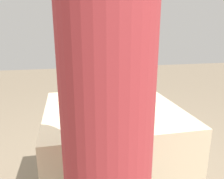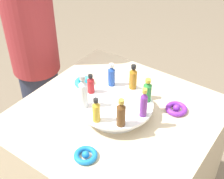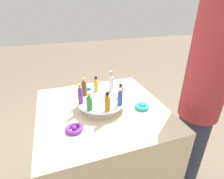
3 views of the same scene
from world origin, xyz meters
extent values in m
cube|color=beige|center=(0.00, 0.00, 0.38)|extent=(0.81, 0.81, 0.76)
cylinder|color=white|center=(0.00, 0.00, 0.76)|extent=(0.24, 0.24, 0.01)
cylinder|color=white|center=(0.00, 0.00, 0.79)|extent=(0.12, 0.12, 0.04)
cylinder|color=white|center=(0.00, 0.00, 0.82)|extent=(0.31, 0.31, 0.01)
cylinder|color=gold|center=(0.00, 0.13, 0.86)|extent=(0.03, 0.03, 0.08)
cone|color=gold|center=(0.00, 0.13, 0.91)|extent=(0.03, 0.03, 0.02)
cylinder|color=black|center=(0.00, 0.13, 0.92)|extent=(0.02, 0.02, 0.01)
cylinder|color=brown|center=(-0.09, 0.09, 0.86)|extent=(0.03, 0.03, 0.09)
cone|color=brown|center=(-0.09, 0.09, 0.92)|extent=(0.03, 0.03, 0.02)
cylinder|color=#B79338|center=(-0.09, 0.09, 0.93)|extent=(0.02, 0.02, 0.02)
cylinder|color=#702D93|center=(-0.13, 0.00, 0.87)|extent=(0.03, 0.03, 0.09)
cone|color=#702D93|center=(-0.13, 0.00, 0.92)|extent=(0.03, 0.03, 0.02)
cylinder|color=gold|center=(-0.13, 0.00, 0.94)|extent=(0.02, 0.02, 0.02)
cylinder|color=#288438|center=(-0.09, -0.09, 0.86)|extent=(0.03, 0.03, 0.08)
cone|color=#288438|center=(-0.09, -0.09, 0.91)|extent=(0.03, 0.03, 0.02)
cylinder|color=gold|center=(-0.09, -0.09, 0.92)|extent=(0.02, 0.02, 0.01)
cylinder|color=#AD6B19|center=(0.00, -0.13, 0.86)|extent=(0.03, 0.03, 0.08)
cone|color=#AD6B19|center=(0.00, -0.13, 0.91)|extent=(0.03, 0.03, 0.02)
cylinder|color=black|center=(0.00, -0.13, 0.93)|extent=(0.02, 0.02, 0.02)
cylinder|color=#234CAD|center=(0.09, -0.09, 0.86)|extent=(0.03, 0.03, 0.08)
cone|color=#234CAD|center=(0.09, -0.09, 0.91)|extent=(0.03, 0.03, 0.02)
cylinder|color=silver|center=(0.09, -0.09, 0.92)|extent=(0.02, 0.02, 0.01)
cylinder|color=#B21E23|center=(0.13, 0.00, 0.85)|extent=(0.03, 0.03, 0.06)
cone|color=#B21E23|center=(0.13, 0.00, 0.89)|extent=(0.03, 0.03, 0.01)
cylinder|color=black|center=(0.13, 0.00, 0.90)|extent=(0.02, 0.02, 0.01)
cylinder|color=silver|center=(0.09, 0.09, 0.87)|extent=(0.03, 0.03, 0.11)
cone|color=silver|center=(0.09, 0.09, 0.94)|extent=(0.03, 0.03, 0.02)
cylinder|color=#B2B2B7|center=(0.09, 0.09, 0.96)|extent=(0.02, 0.02, 0.02)
torus|color=blue|center=(-0.05, 0.26, 0.77)|extent=(0.09, 0.09, 0.02)
sphere|color=blue|center=(-0.05, 0.26, 0.77)|extent=(0.03, 0.03, 0.03)
torus|color=purple|center=(-0.20, -0.17, 0.77)|extent=(0.09, 0.09, 0.02)
sphere|color=purple|center=(-0.20, -0.17, 0.78)|extent=(0.03, 0.03, 0.03)
torus|color=#2DB7CC|center=(0.25, -0.09, 0.77)|extent=(0.09, 0.09, 0.03)
sphere|color=#2DB7CC|center=(0.25, -0.09, 0.78)|extent=(0.04, 0.04, 0.04)
cylinder|color=#9E2D33|center=(0.66, -0.16, 1.04)|extent=(0.27, 0.27, 0.76)
camera|label=1|loc=(1.24, -0.26, 1.22)|focal=35.00mm
camera|label=2|loc=(-0.57, 0.82, 1.64)|focal=50.00mm
camera|label=3|loc=(-0.25, -0.94, 1.38)|focal=28.00mm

